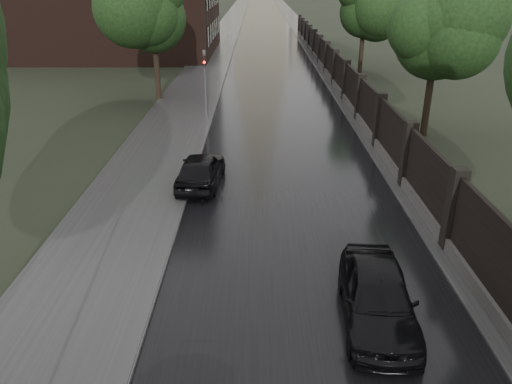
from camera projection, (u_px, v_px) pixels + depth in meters
name	position (u px, v px, depth m)	size (l,w,h in m)	color
fence_right	(341.00, 80.00, 35.30)	(0.45, 75.72, 2.70)	#383533
tree_left_far	(153.00, 19.00, 31.79)	(4.25, 4.25, 7.39)	black
tree_right_b	(436.00, 39.00, 24.54)	(4.08, 4.08, 7.01)	black
tree_right_c	(364.00, 13.00, 41.03)	(4.08, 4.08, 7.01)	black
traffic_light	(205.00, 79.00, 28.34)	(0.16, 0.32, 4.00)	#59595E
hatchback_left	(201.00, 169.00, 19.99)	(1.61, 3.99, 1.36)	black
car_right_near	(378.00, 296.00, 12.06)	(1.69, 4.20, 1.43)	black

